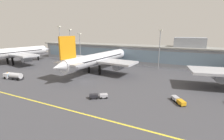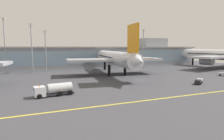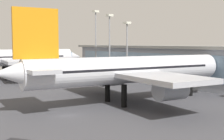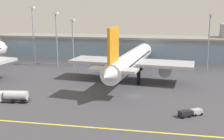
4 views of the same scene
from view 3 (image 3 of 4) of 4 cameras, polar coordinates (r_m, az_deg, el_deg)
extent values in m
plane|color=#424247|center=(53.79, -8.46, -8.34)|extent=(180.00, 180.00, 0.00)
cube|color=#84A3BC|center=(79.66, 18.04, 0.10)|extent=(119.78, 0.20, 6.87)
cylinder|color=black|center=(116.15, -19.30, -0.25)|extent=(1.10, 1.10, 4.63)
cylinder|color=black|center=(109.29, -18.85, -0.55)|extent=(1.10, 1.10, 4.63)
cylinder|color=black|center=(116.45, -10.10, -0.03)|extent=(1.10, 1.10, 4.63)
cylinder|color=silver|center=(112.83, -17.55, 2.16)|extent=(12.42, 40.28, 5.78)
cone|color=silver|center=(118.12, -7.10, 2.47)|extent=(6.29, 6.06, 5.50)
cube|color=#84A3BC|center=(117.02, -8.64, 2.92)|extent=(4.96, 4.72, 1.74)
cube|color=black|center=(112.81, -17.55, 2.38)|extent=(11.40, 34.00, 0.46)
cube|color=#B7BAC1|center=(112.87, -17.54, 1.79)|extent=(41.08, 16.18, 0.93)
cylinder|color=#999EA8|center=(124.28, -17.66, 1.00)|extent=(4.86, 5.79, 4.05)
cylinder|color=#999EA8|center=(102.23, -15.73, 0.24)|extent=(4.86, 5.79, 4.05)
cylinder|color=black|center=(65.48, -0.84, -3.93)|extent=(1.10, 1.10, 4.39)
cylinder|color=black|center=(59.88, 2.24, -4.78)|extent=(1.10, 1.10, 4.39)
cylinder|color=black|center=(75.00, 14.22, -2.94)|extent=(1.10, 1.10, 4.39)
cylinder|color=silver|center=(63.94, 3.38, 0.06)|extent=(10.29, 44.75, 5.49)
cone|color=silver|center=(79.52, 17.91, 0.79)|extent=(5.72, 5.48, 5.22)
cone|color=silver|center=(54.59, -18.32, -0.60)|extent=(5.30, 6.51, 4.67)
cube|color=#84A3BC|center=(76.96, 16.22, 1.42)|extent=(4.51, 4.27, 1.65)
cube|color=black|center=(63.91, 3.38, 0.43)|extent=(9.57, 37.69, 0.44)
cube|color=#B7BAC1|center=(64.00, 3.38, -0.55)|extent=(39.59, 14.80, 0.88)
cylinder|color=#999EA8|center=(74.25, -0.18, -1.46)|extent=(4.45, 6.16, 3.84)
cylinder|color=#999EA8|center=(56.62, 10.75, -3.57)|extent=(4.45, 6.16, 3.84)
cube|color=orange|center=(55.48, -13.83, 6.55)|extent=(1.52, 8.02, 8.78)
cube|color=#B7BAC1|center=(55.65, -13.70, 0.04)|extent=(12.83, 6.20, 0.70)
cylinder|color=gray|center=(99.23, -0.45, 3.84)|extent=(0.44, 0.44, 20.72)
cube|color=silver|center=(99.59, -0.46, 10.02)|extent=(1.80, 1.80, 0.70)
cylinder|color=gray|center=(108.61, -3.00, 4.50)|extent=(0.44, 0.44, 22.87)
cube|color=silver|center=(109.15, -3.03, 10.70)|extent=(1.80, 1.80, 0.70)
cylinder|color=gray|center=(96.18, 2.77, 3.04)|extent=(0.44, 0.44, 18.16)
cube|color=silver|center=(96.32, 2.79, 8.65)|extent=(1.80, 1.80, 0.70)
camera|label=1|loc=(30.16, -109.84, 13.69)|focal=25.82mm
camera|label=2|loc=(86.07, -57.87, 2.02)|focal=30.63mm
camera|label=4|loc=(63.52, -89.33, 9.75)|focal=46.63mm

